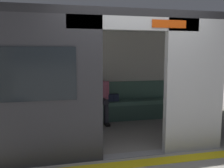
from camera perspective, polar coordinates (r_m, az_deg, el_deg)
ground_plane at (r=4.09m, az=5.13°, el=-16.41°), size 60.00×60.00×0.00m
platform_edge_strip at (r=3.83m, az=6.60°, el=-18.09°), size 8.00×0.24×0.01m
train_car at (r=4.81m, az=0.28°, el=5.76°), size 6.40×2.56×2.31m
bench_seat at (r=5.87m, az=-1.10°, el=-5.28°), size 3.35×0.44×0.47m
person_seated at (r=5.72m, az=-3.17°, el=-2.29°), size 0.55×0.70×1.20m
handbag at (r=5.92m, az=0.25°, el=-3.24°), size 0.26×0.15×0.17m
book at (r=5.82m, az=-7.49°, el=-4.20°), size 0.24×0.27×0.03m
grab_pole_door at (r=4.16m, az=-2.87°, el=-0.44°), size 0.04×0.04×2.17m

